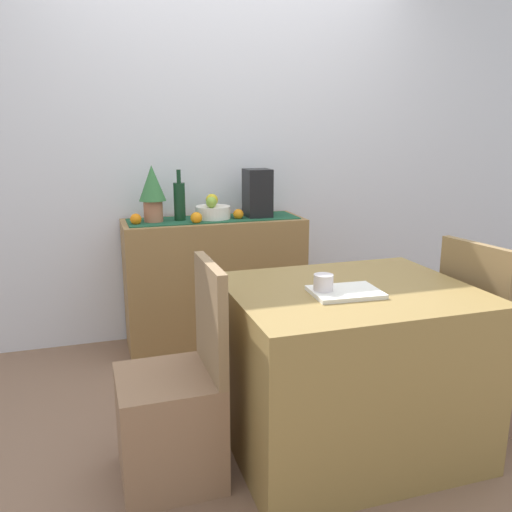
{
  "coord_description": "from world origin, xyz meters",
  "views": [
    {
      "loc": [
        -0.88,
        -2.33,
        1.4
      ],
      "look_at": [
        -0.02,
        0.38,
        0.71
      ],
      "focal_mm": 36.9,
      "sensor_mm": 36.0,
      "label": 1
    }
  ],
  "objects_px": {
    "wine_bottle": "(179,201)",
    "chair_near_window": "(173,417)",
    "fruit_bowl": "(213,212)",
    "coffee_cup": "(322,285)",
    "dining_table": "(348,368)",
    "coffee_maker": "(257,193)",
    "sideboard_console": "(215,282)",
    "potted_plant": "(152,190)",
    "open_book": "(345,292)",
    "chair_by_corner": "(490,366)"
  },
  "relations": [
    {
      "from": "wine_bottle",
      "to": "chair_near_window",
      "type": "bearing_deg",
      "value": -101.55
    },
    {
      "from": "fruit_bowl",
      "to": "coffee_cup",
      "type": "distance_m",
      "value": 1.39
    },
    {
      "from": "dining_table",
      "to": "chair_near_window",
      "type": "distance_m",
      "value": 0.79
    },
    {
      "from": "fruit_bowl",
      "to": "coffee_maker",
      "type": "xyz_separation_m",
      "value": [
        0.3,
        0.0,
        0.11
      ]
    },
    {
      "from": "sideboard_console",
      "to": "potted_plant",
      "type": "xyz_separation_m",
      "value": [
        -0.38,
        0.0,
        0.62
      ]
    },
    {
      "from": "wine_bottle",
      "to": "open_book",
      "type": "relative_size",
      "value": 1.14
    },
    {
      "from": "coffee_maker",
      "to": "open_book",
      "type": "distance_m",
      "value": 1.42
    },
    {
      "from": "wine_bottle",
      "to": "chair_near_window",
      "type": "relative_size",
      "value": 0.36
    },
    {
      "from": "open_book",
      "to": "chair_near_window",
      "type": "xyz_separation_m",
      "value": [
        -0.71,
        0.07,
        -0.48
      ]
    },
    {
      "from": "coffee_cup",
      "to": "chair_by_corner",
      "type": "relative_size",
      "value": 0.1
    },
    {
      "from": "coffee_cup",
      "to": "chair_by_corner",
      "type": "bearing_deg",
      "value": 2.81
    },
    {
      "from": "coffee_cup",
      "to": "chair_near_window",
      "type": "xyz_separation_m",
      "value": [
        -0.62,
        0.05,
        -0.52
      ]
    },
    {
      "from": "coffee_maker",
      "to": "potted_plant",
      "type": "relative_size",
      "value": 0.89
    },
    {
      "from": "sideboard_console",
      "to": "potted_plant",
      "type": "height_order",
      "value": "potted_plant"
    },
    {
      "from": "potted_plant",
      "to": "chair_near_window",
      "type": "height_order",
      "value": "potted_plant"
    },
    {
      "from": "coffee_cup",
      "to": "dining_table",
      "type": "bearing_deg",
      "value": 16.93
    },
    {
      "from": "open_book",
      "to": "sideboard_console",
      "type": "bearing_deg",
      "value": 102.65
    },
    {
      "from": "wine_bottle",
      "to": "dining_table",
      "type": "xyz_separation_m",
      "value": [
        0.51,
        -1.33,
        -0.6
      ]
    },
    {
      "from": "fruit_bowl",
      "to": "chair_by_corner",
      "type": "xyz_separation_m",
      "value": [
        1.07,
        -1.33,
        -0.62
      ]
    },
    {
      "from": "chair_near_window",
      "to": "potted_plant",
      "type": "bearing_deg",
      "value": 85.38
    },
    {
      "from": "wine_bottle",
      "to": "open_book",
      "type": "bearing_deg",
      "value": -72.43
    },
    {
      "from": "wine_bottle",
      "to": "potted_plant",
      "type": "bearing_deg",
      "value": -180.0
    },
    {
      "from": "fruit_bowl",
      "to": "dining_table",
      "type": "relative_size",
      "value": 0.21
    },
    {
      "from": "wine_bottle",
      "to": "coffee_maker",
      "type": "height_order",
      "value": "wine_bottle"
    },
    {
      "from": "chair_by_corner",
      "to": "sideboard_console",
      "type": "bearing_deg",
      "value": 128.86
    },
    {
      "from": "coffee_maker",
      "to": "potted_plant",
      "type": "xyz_separation_m",
      "value": [
        -0.67,
        0.0,
        0.04
      ]
    },
    {
      "from": "chair_near_window",
      "to": "open_book",
      "type": "bearing_deg",
      "value": -5.72
    },
    {
      "from": "potted_plant",
      "to": "chair_near_window",
      "type": "xyz_separation_m",
      "value": [
        -0.11,
        -1.33,
        -0.77
      ]
    },
    {
      "from": "fruit_bowl",
      "to": "open_book",
      "type": "xyz_separation_m",
      "value": [
        0.23,
        -1.4,
        -0.14
      ]
    },
    {
      "from": "coffee_maker",
      "to": "dining_table",
      "type": "xyz_separation_m",
      "value": [
        -0.0,
        -1.33,
        -0.62
      ]
    },
    {
      "from": "sideboard_console",
      "to": "potted_plant",
      "type": "bearing_deg",
      "value": 180.0
    },
    {
      "from": "sideboard_console",
      "to": "chair_by_corner",
      "type": "relative_size",
      "value": 1.28
    },
    {
      "from": "open_book",
      "to": "chair_by_corner",
      "type": "bearing_deg",
      "value": 8.09
    },
    {
      "from": "fruit_bowl",
      "to": "potted_plant",
      "type": "relative_size",
      "value": 0.63
    },
    {
      "from": "wine_bottle",
      "to": "coffee_cup",
      "type": "distance_m",
      "value": 1.43
    },
    {
      "from": "open_book",
      "to": "chair_near_window",
      "type": "height_order",
      "value": "chair_near_window"
    },
    {
      "from": "wine_bottle",
      "to": "potted_plant",
      "type": "relative_size",
      "value": 0.91
    },
    {
      "from": "wine_bottle",
      "to": "potted_plant",
      "type": "distance_m",
      "value": 0.18
    },
    {
      "from": "chair_near_window",
      "to": "fruit_bowl",
      "type": "bearing_deg",
      "value": 69.97
    },
    {
      "from": "potted_plant",
      "to": "chair_by_corner",
      "type": "xyz_separation_m",
      "value": [
        1.45,
        -1.33,
        -0.77
      ]
    },
    {
      "from": "dining_table",
      "to": "wine_bottle",
      "type": "bearing_deg",
      "value": 110.93
    },
    {
      "from": "coffee_cup",
      "to": "chair_near_window",
      "type": "bearing_deg",
      "value": 175.51
    },
    {
      "from": "open_book",
      "to": "chair_near_window",
      "type": "distance_m",
      "value": 0.87
    },
    {
      "from": "sideboard_console",
      "to": "open_book",
      "type": "bearing_deg",
      "value": -80.77
    },
    {
      "from": "fruit_bowl",
      "to": "coffee_cup",
      "type": "bearing_deg",
      "value": -84.36
    },
    {
      "from": "dining_table",
      "to": "potted_plant",
      "type": "bearing_deg",
      "value": 116.85
    },
    {
      "from": "sideboard_console",
      "to": "open_book",
      "type": "relative_size",
      "value": 4.1
    },
    {
      "from": "coffee_maker",
      "to": "dining_table",
      "type": "relative_size",
      "value": 0.3
    },
    {
      "from": "open_book",
      "to": "potted_plant",
      "type": "bearing_deg",
      "value": 116.87
    },
    {
      "from": "sideboard_console",
      "to": "fruit_bowl",
      "type": "bearing_deg",
      "value": 180.0
    }
  ]
}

